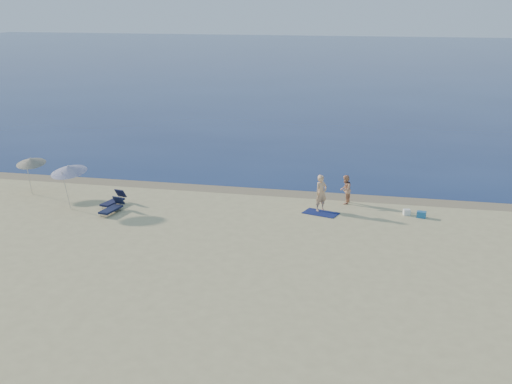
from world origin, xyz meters
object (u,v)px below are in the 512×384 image
person_left (321,193)px  umbrella_near (68,169)px  person_right (345,189)px  blue_cooler (421,215)px

person_left → umbrella_near: 13.43m
umbrella_near → person_left: bearing=28.7°
person_right → blue_cooler: person_right is taller
umbrella_near → person_right: bearing=33.8°
blue_cooler → umbrella_near: (-18.36, -2.38, 1.99)m
person_right → umbrella_near: 14.91m
person_left → person_right: (1.15, 1.55, -0.18)m
person_right → blue_cooler: bearing=77.8°
person_right → umbrella_near: umbrella_near is taller
person_right → person_left: bearing=-28.0°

